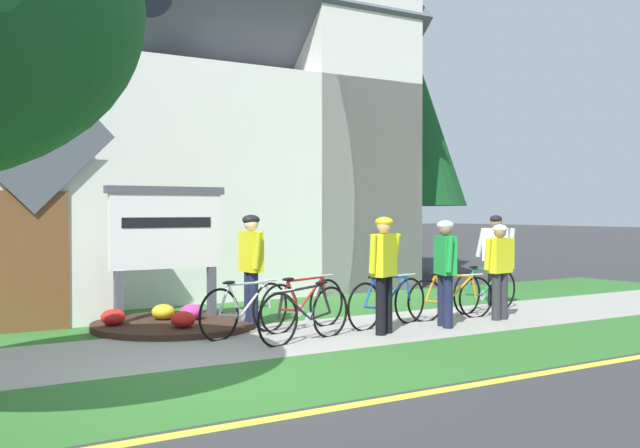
% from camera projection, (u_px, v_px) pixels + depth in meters
% --- Properties ---
extents(ground, '(140.00, 140.00, 0.00)m').
position_uv_depth(ground, '(88.00, 330.00, 11.16)').
color(ground, '#333335').
extents(sidewalk_slab, '(32.00, 2.47, 0.01)m').
position_uv_depth(sidewalk_slab, '(249.00, 341.00, 10.21)').
color(sidewalk_slab, '#99968E').
rests_on(sidewalk_slab, ground).
extents(grass_verge, '(32.00, 2.13, 0.01)m').
position_uv_depth(grass_verge, '(342.00, 372.00, 8.26)').
color(grass_verge, '#2D6628').
rests_on(grass_verge, ground).
extents(church_lawn, '(24.00, 2.86, 0.01)m').
position_uv_depth(church_lawn, '(178.00, 318.00, 12.47)').
color(church_lawn, '#2D6628').
rests_on(church_lawn, ground).
extents(curb_paint_stripe, '(28.00, 0.16, 0.01)m').
position_uv_depth(curb_paint_stripe, '(412.00, 395.00, 7.23)').
color(curb_paint_stripe, yellow).
rests_on(curb_paint_stripe, ground).
extents(church_building, '(13.47, 11.22, 12.52)m').
position_uv_depth(church_building, '(100.00, 97.00, 17.52)').
color(church_building, silver).
rests_on(church_building, ground).
extents(church_sign, '(1.94, 0.14, 2.18)m').
position_uv_depth(church_sign, '(167.00, 234.00, 11.62)').
color(church_sign, '#474C56').
rests_on(church_sign, ground).
extents(flower_bed, '(2.50, 2.50, 0.34)m').
position_uv_depth(flower_bed, '(172.00, 323.00, 11.36)').
color(flower_bed, '#382319').
rests_on(flower_bed, ground).
extents(bicycle_blue, '(1.72, 0.20, 0.82)m').
position_uv_depth(bicycle_blue, '(451.00, 297.00, 12.25)').
color(bicycle_blue, black).
rests_on(bicycle_blue, ground).
extents(bicycle_orange, '(1.72, 0.50, 0.83)m').
position_uv_depth(bicycle_orange, '(305.00, 314.00, 10.20)').
color(bicycle_orange, black).
rests_on(bicycle_orange, ground).
extents(bicycle_red, '(1.79, 0.32, 0.85)m').
position_uv_depth(bicycle_red, '(485.00, 290.00, 13.25)').
color(bicycle_red, black).
rests_on(bicycle_red, ground).
extents(bicycle_yellow, '(1.73, 0.49, 0.83)m').
position_uv_depth(bicycle_yellow, '(303.00, 304.00, 11.20)').
color(bicycle_yellow, black).
rests_on(bicycle_yellow, ground).
extents(bicycle_black, '(1.79, 0.43, 0.84)m').
position_uv_depth(bicycle_black, '(388.00, 302.00, 11.50)').
color(bicycle_black, black).
rests_on(bicycle_black, ground).
extents(bicycle_white, '(1.70, 0.61, 0.84)m').
position_uv_depth(bicycle_white, '(245.00, 309.00, 10.66)').
color(bicycle_white, black).
rests_on(bicycle_white, ground).
extents(cyclist_in_green_jersey, '(0.35, 0.63, 1.65)m').
position_uv_depth(cyclist_in_green_jersey, '(445.00, 265.00, 11.41)').
color(cyclist_in_green_jersey, '#191E38').
rests_on(cyclist_in_green_jersey, ground).
extents(cyclist_in_white_jersey, '(0.63, 0.28, 1.58)m').
position_uv_depth(cyclist_in_white_jersey, '(500.00, 265.00, 12.18)').
color(cyclist_in_white_jersey, '#2D2D33').
rests_on(cyclist_in_white_jersey, ground).
extents(cyclist_in_orange_jersey, '(0.64, 0.41, 1.71)m').
position_uv_depth(cyclist_in_orange_jersey, '(384.00, 265.00, 10.76)').
color(cyclist_in_orange_jersey, black).
rests_on(cyclist_in_orange_jersey, ground).
extents(cyclist_in_red_jersey, '(0.28, 0.78, 1.74)m').
position_uv_depth(cyclist_in_red_jersey, '(251.00, 261.00, 11.40)').
color(cyclist_in_red_jersey, '#191E38').
rests_on(cyclist_in_red_jersey, ground).
extents(cyclist_in_blue_jersey, '(0.44, 0.72, 1.72)m').
position_uv_depth(cyclist_in_blue_jersey, '(496.00, 252.00, 14.03)').
color(cyclist_in_blue_jersey, black).
rests_on(cyclist_in_blue_jersey, ground).
extents(roadside_conifer, '(4.32, 4.32, 8.42)m').
position_uv_depth(roadside_conifer, '(389.00, 90.00, 20.78)').
color(roadside_conifer, '#4C3823').
rests_on(roadside_conifer, ground).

